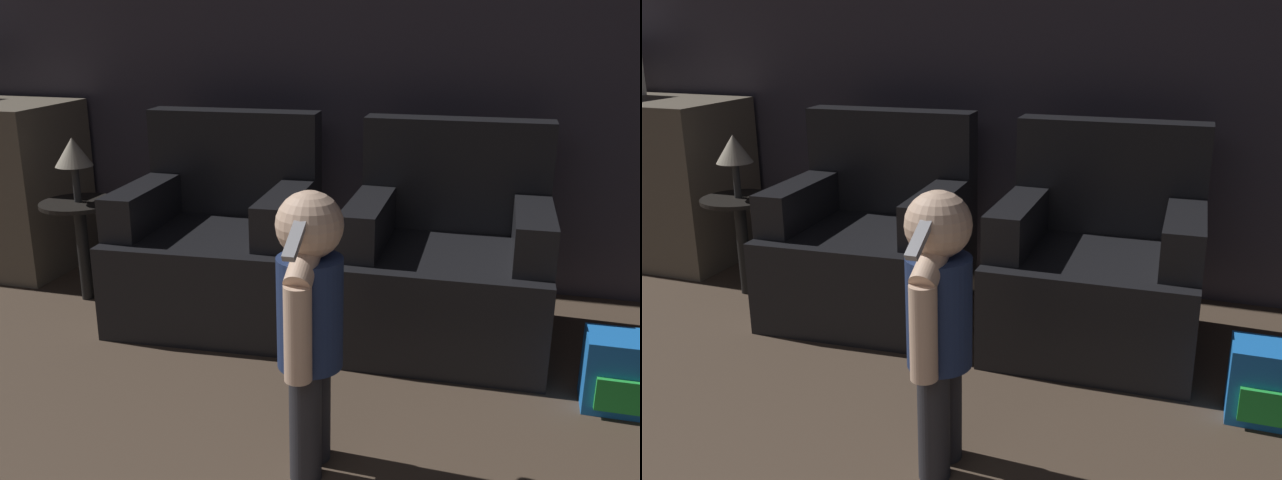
{
  "view_description": "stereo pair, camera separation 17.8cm",
  "coord_description": "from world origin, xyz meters",
  "views": [
    {
      "loc": [
        0.68,
        0.8,
        1.4
      ],
      "look_at": [
        0.01,
        3.24,
        0.6
      ],
      "focal_mm": 40.0,
      "sensor_mm": 36.0,
      "label": 1
    },
    {
      "loc": [
        0.85,
        0.85,
        1.4
      ],
      "look_at": [
        0.01,
        3.24,
        0.6
      ],
      "focal_mm": 40.0,
      "sensor_mm": 36.0,
      "label": 2
    }
  ],
  "objects": [
    {
      "name": "toy_backpack",
      "position": [
        1.12,
        3.36,
        0.14
      ],
      "size": [
        0.26,
        0.22,
        0.28
      ],
      "color": "blue",
      "rests_on": "ground_plane"
    },
    {
      "name": "lamp",
      "position": [
        -1.38,
        3.77,
        0.76
      ],
      "size": [
        0.18,
        0.18,
        0.32
      ],
      "color": "#262626",
      "rests_on": "side_table"
    },
    {
      "name": "wall_back",
      "position": [
        0.0,
        4.5,
        1.3
      ],
      "size": [
        8.4,
        0.05,
        2.6
      ],
      "color": "#3D3842",
      "rests_on": "ground_plane"
    },
    {
      "name": "armchair_left",
      "position": [
        -0.66,
        3.83,
        0.33
      ],
      "size": [
        0.9,
        0.86,
        0.95
      ],
      "rotation": [
        0.0,
        0.0,
        0.06
      ],
      "color": "black",
      "rests_on": "ground_plane"
    },
    {
      "name": "armchair_right",
      "position": [
        0.43,
        3.83,
        0.33
      ],
      "size": [
        0.87,
        0.83,
        0.95
      ],
      "rotation": [
        0.0,
        0.0,
        0.02
      ],
      "color": "black",
      "rests_on": "ground_plane"
    },
    {
      "name": "side_table",
      "position": [
        -1.38,
        3.77,
        0.41
      ],
      "size": [
        0.38,
        0.38,
        0.52
      ],
      "color": "black",
      "rests_on": "ground_plane"
    },
    {
      "name": "person_toddler",
      "position": [
        0.13,
        2.69,
        0.54
      ],
      "size": [
        0.2,
        0.35,
        0.92
      ],
      "rotation": [
        0.0,
        0.0,
        -1.57
      ],
      "color": "#28282D",
      "rests_on": "ground_plane"
    }
  ]
}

